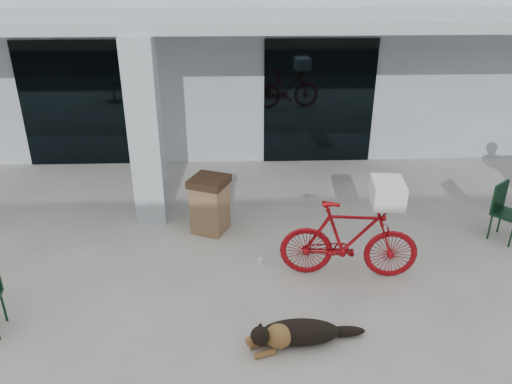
{
  "coord_description": "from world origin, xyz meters",
  "views": [
    {
      "loc": [
        0.01,
        -5.62,
        4.16
      ],
      "look_at": [
        0.28,
        1.16,
        1.0
      ],
      "focal_mm": 35.0,
      "sensor_mm": 36.0,
      "label": 1
    }
  ],
  "objects_px": {
    "dog": "(300,331)",
    "cafe_chair_far_a": "(509,214)",
    "trash_receptacle": "(210,205)",
    "bicycle": "(349,240)"
  },
  "relations": [
    {
      "from": "dog",
      "to": "cafe_chair_far_a",
      "type": "xyz_separation_m",
      "value": [
        3.62,
        2.31,
        0.29
      ]
    },
    {
      "from": "cafe_chair_far_a",
      "to": "trash_receptacle",
      "type": "relative_size",
      "value": 0.98
    },
    {
      "from": "dog",
      "to": "cafe_chair_far_a",
      "type": "relative_size",
      "value": 1.14
    },
    {
      "from": "dog",
      "to": "trash_receptacle",
      "type": "xyz_separation_m",
      "value": [
        -1.18,
        2.8,
        0.3
      ]
    },
    {
      "from": "dog",
      "to": "trash_receptacle",
      "type": "distance_m",
      "value": 3.05
    },
    {
      "from": "dog",
      "to": "trash_receptacle",
      "type": "bearing_deg",
      "value": 95.53
    },
    {
      "from": "trash_receptacle",
      "to": "dog",
      "type": "bearing_deg",
      "value": -67.22
    },
    {
      "from": "cafe_chair_far_a",
      "to": "trash_receptacle",
      "type": "height_order",
      "value": "trash_receptacle"
    },
    {
      "from": "bicycle",
      "to": "trash_receptacle",
      "type": "distance_m",
      "value": 2.46
    },
    {
      "from": "bicycle",
      "to": "trash_receptacle",
      "type": "relative_size",
      "value": 2.01
    }
  ]
}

